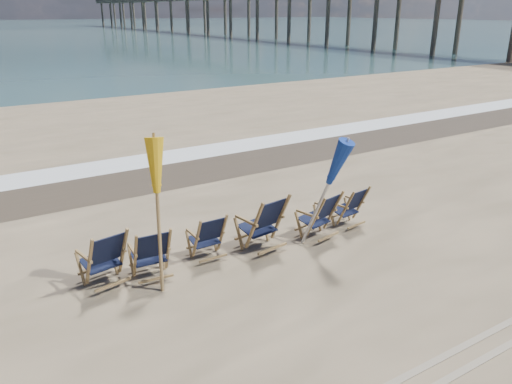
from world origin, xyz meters
TOP-DOWN VIEW (x-y plane):
  - surf_foam at (0.00, 8.30)m, footprint 200.00×1.40m
  - wet_sand_strip at (0.00, 6.80)m, footprint 200.00×2.60m
  - beach_chair_0 at (-2.75, 1.81)m, footprint 0.77×0.84m
  - beach_chair_1 at (-2.09, 1.55)m, footprint 0.68×0.75m
  - beach_chair_2 at (-1.00, 1.72)m, footprint 0.57×0.64m
  - beach_chair_3 at (0.10, 1.52)m, footprint 0.82×0.90m
  - beach_chair_4 at (1.26, 1.39)m, footprint 0.77×0.83m
  - beach_chair_5 at (2.10, 1.50)m, footprint 0.65×0.71m
  - umbrella_yellow at (-2.26, 1.43)m, footprint 0.30×0.30m
  - umbrella_blue at (0.70, 1.09)m, footprint 0.30×0.30m
  - fishing_pier at (38.00, 74.00)m, footprint 4.40×140.00m

SIDE VIEW (x-z plane):
  - wet_sand_strip at x=0.00m, z-range 0.00..0.00m
  - surf_foam at x=0.00m, z-range 0.00..0.01m
  - beach_chair_5 at x=2.10m, z-range 0.00..0.89m
  - beach_chair_2 at x=-1.00m, z-range 0.00..0.89m
  - beach_chair_1 at x=-2.09m, z-range 0.00..0.96m
  - beach_chair_4 at x=1.26m, z-range 0.00..0.98m
  - beach_chair_0 at x=-2.75m, z-range 0.00..1.02m
  - beach_chair_3 at x=0.10m, z-range 0.00..1.12m
  - umbrella_blue at x=0.70m, z-range 0.58..2.80m
  - umbrella_yellow at x=-2.26m, z-range 0.66..3.05m
  - fishing_pier at x=38.00m, z-range 0.00..9.30m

